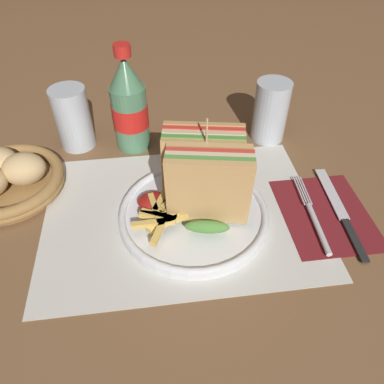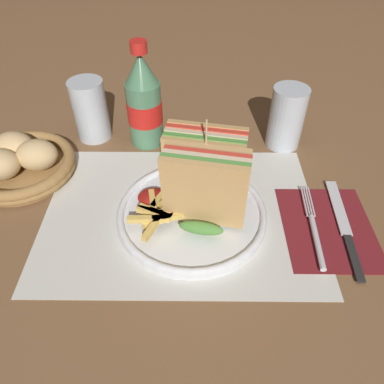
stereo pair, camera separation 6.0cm
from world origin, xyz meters
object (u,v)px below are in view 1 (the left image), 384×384
object	(u,v)px
coke_bottle_near	(129,106)
glass_far	(74,122)
club_sandwich	(206,177)
knife	(341,211)
plate_main	(194,214)
fork	(315,220)
glass_near	(270,115)
bread_basket	(6,179)

from	to	relation	value
coke_bottle_near	glass_far	distance (m)	0.12
club_sandwich	knife	world-z (taller)	club_sandwich
plate_main	knife	bearing A→B (deg)	-5.24
fork	glass_near	bearing A→B (deg)	95.58
plate_main	glass_near	world-z (taller)	glass_near
bread_basket	glass_far	bearing A→B (deg)	47.64
fork	glass_far	distance (m)	0.48
coke_bottle_near	glass_far	xyz separation A→B (m)	(-0.11, 0.02, -0.04)
glass_far	bread_basket	size ratio (longest dim) A/B	0.63
glass_near	bread_basket	xyz separation A→B (m)	(-0.49, -0.10, -0.03)
plate_main	glass_near	size ratio (longest dim) A/B	1.98
club_sandwich	plate_main	bearing A→B (deg)	-156.24
knife	glass_near	distance (m)	0.24
glass_far	knife	bearing A→B (deg)	-29.81
knife	glass_near	size ratio (longest dim) A/B	1.72
glass_near	knife	bearing A→B (deg)	-75.29
knife	fork	bearing A→B (deg)	-161.06
fork	coke_bottle_near	world-z (taller)	coke_bottle_near
bread_basket	fork	bearing A→B (deg)	-16.36
fork	glass_far	bearing A→B (deg)	148.91
club_sandwich	fork	distance (m)	0.19
coke_bottle_near	bread_basket	bearing A→B (deg)	-154.80
fork	glass_far	size ratio (longest dim) A/B	1.42
glass_far	plate_main	bearing A→B (deg)	-48.83
fork	bread_basket	xyz separation A→B (m)	(-0.50, 0.15, 0.01)
coke_bottle_near	bread_basket	size ratio (longest dim) A/B	1.06
bread_basket	club_sandwich	bearing A→B (deg)	-17.24
knife	coke_bottle_near	xyz separation A→B (m)	(-0.33, 0.24, 0.08)
club_sandwich	fork	xyz separation A→B (m)	(0.17, -0.04, -0.07)
club_sandwich	fork	world-z (taller)	club_sandwich
club_sandwich	glass_near	world-z (taller)	club_sandwich
knife	glass_far	size ratio (longest dim) A/B	1.72
fork	knife	xyz separation A→B (m)	(0.05, 0.01, -0.00)
plate_main	knife	size ratio (longest dim) A/B	1.15
fork	plate_main	bearing A→B (deg)	172.44
club_sandwich	glass_near	distance (m)	0.26
coke_bottle_near	glass_far	world-z (taller)	coke_bottle_near
fork	knife	world-z (taller)	fork
fork	bread_basket	distance (m)	0.53
knife	bread_basket	size ratio (longest dim) A/B	1.09
plate_main	glass_far	world-z (taller)	glass_far
knife	coke_bottle_near	world-z (taller)	coke_bottle_near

